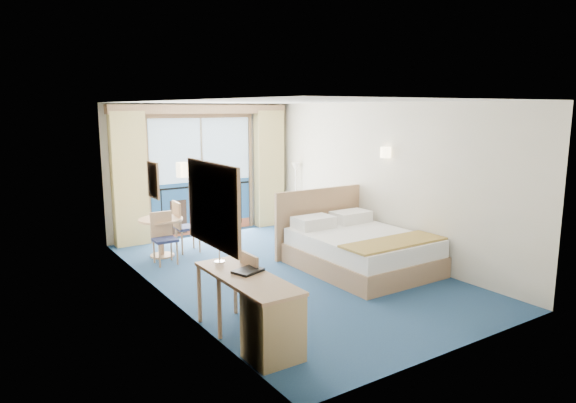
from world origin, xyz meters
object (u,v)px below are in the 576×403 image
at_px(nightstand, 331,229).
at_px(desk_chair, 257,284).
at_px(floor_lamp, 296,179).
at_px(desk, 267,318).
at_px(armchair, 309,225).
at_px(bed, 358,248).
at_px(table_chair_a, 183,224).
at_px(round_table, 161,228).
at_px(table_chair_b, 163,235).

xyz_separation_m(nightstand, desk_chair, (-3.18, -2.60, 0.25)).
height_order(floor_lamp, desk, floor_lamp).
relative_size(armchair, desk, 0.52).
relative_size(bed, table_chair_a, 2.39).
bearing_deg(round_table, floor_lamp, 8.88).
xyz_separation_m(round_table, table_chair_b, (-0.10, -0.40, -0.03)).
xyz_separation_m(desk, round_table, (0.36, 4.21, 0.10)).
bearing_deg(desk, desk_chair, 67.36).
bearing_deg(nightstand, floor_lamp, 85.68).
bearing_deg(armchair, round_table, -33.57).
bearing_deg(desk, nightstand, 43.67).
height_order(armchair, table_chair_b, table_chair_b).
bearing_deg(nightstand, bed, -112.99).
bearing_deg(nightstand, armchair, 163.50).
distance_m(bed, nightstand, 1.70).
height_order(desk_chair, table_chair_b, desk_chair).
height_order(armchair, round_table, armchair).
distance_m(nightstand, table_chair_b, 3.27).
relative_size(floor_lamp, round_table, 1.87).
bearing_deg(table_chair_a, floor_lamp, -76.86).
relative_size(nightstand, floor_lamp, 0.37).
height_order(round_table, table_chair_a, table_chair_a).
bearing_deg(armchair, desk_chair, 26.90).
height_order(floor_lamp, desk_chair, floor_lamp).
bearing_deg(desk_chair, table_chair_a, -8.07).
bearing_deg(desk_chair, table_chair_b, 0.64).
distance_m(round_table, table_chair_a, 0.43).
distance_m(bed, floor_lamp, 3.14).
bearing_deg(floor_lamp, bed, -104.60).
distance_m(desk_chair, table_chair_b, 3.08).
distance_m(floor_lamp, table_chair_b, 3.51).
distance_m(nightstand, armchair, 0.47).
bearing_deg(desk, armchair, 48.63).
bearing_deg(armchair, bed, 64.53).
bearing_deg(desk_chair, round_table, -1.17).
xyz_separation_m(desk, table_chair_a, (0.79, 4.25, 0.11)).
xyz_separation_m(bed, armchair, (0.22, 1.70, 0.05)).
bearing_deg(nightstand, desk, -136.33).
height_order(bed, armchair, bed).
distance_m(bed, armchair, 1.71).
xyz_separation_m(armchair, round_table, (-2.69, 0.75, 0.14)).
bearing_deg(desk, round_table, 85.11).
xyz_separation_m(floor_lamp, table_chair_a, (-2.80, -0.46, -0.55)).
xyz_separation_m(armchair, table_chair_a, (-2.26, 0.79, 0.15)).
bearing_deg(desk_chair, nightstand, -51.06).
xyz_separation_m(nightstand, table_chair_b, (-3.23, 0.48, 0.22)).
bearing_deg(bed, nightstand, 67.01).
distance_m(armchair, table_chair_b, 2.81).
bearing_deg(floor_lamp, round_table, -171.12).
xyz_separation_m(nightstand, floor_lamp, (0.10, 1.39, 0.82)).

